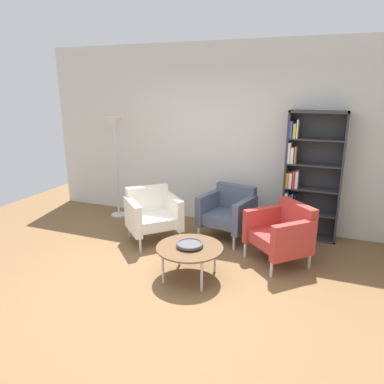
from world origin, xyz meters
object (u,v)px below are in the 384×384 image
bookshelf_tall (308,177)px  armchair_spare_guest (152,213)px  coffee_table_low (190,249)px  armchair_corner_red (282,232)px  decorative_bowl (190,244)px  floor_lamp_torchiere (114,134)px  armchair_by_bookshelf (228,211)px

bookshelf_tall → armchair_spare_guest: bearing=-155.0°
coffee_table_low → armchair_corner_red: armchair_corner_red is taller
bookshelf_tall → decorative_bowl: 2.21m
bookshelf_tall → armchair_corner_red: 1.14m
coffee_table_low → armchair_corner_red: size_ratio=0.84×
coffee_table_low → floor_lamp_torchiere: bearing=141.7°
armchair_spare_guest → armchair_by_bookshelf: (1.02, 0.51, 0.00)m
bookshelf_tall → armchair_by_bookshelf: size_ratio=2.24×
armchair_by_bookshelf → coffee_table_low: bearing=-79.8°
coffee_table_low → decorative_bowl: 0.06m
armchair_by_bookshelf → floor_lamp_torchiere: 2.34m
armchair_corner_red → armchair_by_bookshelf: bearing=-166.9°
armchair_spare_guest → armchair_corner_red: bearing=-46.4°
armchair_by_bookshelf → bookshelf_tall: bearing=37.0°
decorative_bowl → coffee_table_low: bearing=-76.0°
decorative_bowl → floor_lamp_torchiere: bearing=141.7°
armchair_spare_guest → armchair_by_bookshelf: bearing=-19.1°
bookshelf_tall → coffee_table_low: bearing=-122.3°
decorative_bowl → armchair_by_bookshelf: size_ratio=0.38×
bookshelf_tall → armchair_corner_red: size_ratio=2.00×
coffee_table_low → armchair_spare_guest: size_ratio=0.84×
coffee_table_low → armchair_corner_red: (0.95, 0.82, 0.04)m
armchair_corner_red → armchair_by_bookshelf: 1.02m
floor_lamp_torchiere → decorative_bowl: bearing=-38.3°
coffee_table_low → floor_lamp_torchiere: floor_lamp_torchiere is taller
armchair_by_bookshelf → floor_lamp_torchiere: bearing=-172.3°
decorative_bowl → armchair_by_bookshelf: (0.08, 1.36, -0.02)m
decorative_bowl → floor_lamp_torchiere: 2.75m
coffee_table_low → floor_lamp_torchiere: (-2.00, 1.58, 1.08)m
decorative_bowl → armchair_spare_guest: 1.27m
bookshelf_tall → floor_lamp_torchiere: size_ratio=1.09×
armchair_corner_red → coffee_table_low: bearing=-94.4°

